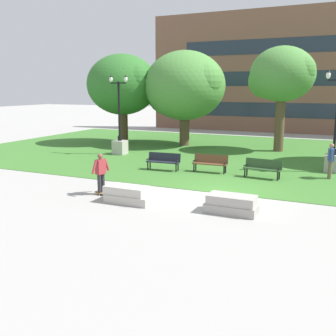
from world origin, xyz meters
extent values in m
plane|color=#A3A09B|center=(0.00, 0.00, 0.00)|extent=(140.00, 140.00, 0.00)
cube|color=#3D752D|center=(0.00, 10.00, 0.01)|extent=(40.00, 20.00, 0.02)
cube|color=#B2ADA3|center=(-2.65, -2.67, 0.16)|extent=(1.80, 0.90, 0.32)
cube|color=#BBB6AB|center=(-2.77, -2.67, 0.48)|extent=(1.66, 0.83, 0.32)
cube|color=#9E9991|center=(1.22, -2.30, 0.16)|extent=(1.80, 0.90, 0.32)
cube|color=#A6A098|center=(1.23, -2.30, 0.48)|extent=(1.66, 0.83, 0.32)
cylinder|color=#28282D|center=(-4.28, -2.03, 0.43)|extent=(0.15, 0.15, 0.86)
cylinder|color=#28282D|center=(-4.33, -2.22, 0.43)|extent=(0.15, 0.15, 0.86)
cube|color=maroon|center=(-4.30, -2.12, 1.16)|extent=(0.32, 0.44, 0.60)
cylinder|color=maroon|center=(-4.25, -1.77, 1.20)|extent=(0.16, 0.30, 0.55)
cylinder|color=maroon|center=(-4.36, -2.48, 1.20)|extent=(0.16, 0.30, 0.55)
sphere|color=brown|center=(-4.30, -2.12, 1.60)|extent=(0.22, 0.22, 0.22)
cube|color=olive|center=(-4.02, -2.25, 0.09)|extent=(0.81, 0.25, 0.02)
cube|color=olive|center=(-3.57, -2.28, 0.11)|extent=(0.13, 0.21, 0.06)
cube|color=olive|center=(-4.47, -2.22, 0.11)|extent=(0.13, 0.21, 0.06)
cylinder|color=silver|center=(-3.80, -2.15, 0.03)|extent=(0.06, 0.03, 0.06)
cylinder|color=silver|center=(-3.81, -2.37, 0.03)|extent=(0.06, 0.03, 0.06)
cylinder|color=silver|center=(-4.24, -2.13, 0.03)|extent=(0.06, 0.03, 0.06)
cylinder|color=silver|center=(-4.25, -2.34, 0.03)|extent=(0.06, 0.03, 0.06)
cube|color=brown|center=(-1.59, 3.74, 0.46)|extent=(1.82, 0.51, 0.05)
cube|color=brown|center=(-1.60, 3.99, 0.69)|extent=(1.80, 0.20, 0.46)
cube|color=black|center=(-2.43, 3.71, 0.58)|extent=(0.08, 0.40, 0.04)
cube|color=black|center=(-0.75, 3.78, 0.58)|extent=(0.08, 0.40, 0.04)
cylinder|color=black|center=(-2.39, 3.55, 0.23)|extent=(0.07, 0.07, 0.41)
cylinder|color=black|center=(-0.79, 3.62, 0.23)|extent=(0.07, 0.07, 0.41)
cylinder|color=black|center=(-2.40, 3.87, 0.23)|extent=(0.07, 0.07, 0.41)
cylinder|color=black|center=(-0.80, 3.94, 0.23)|extent=(0.07, 0.07, 0.41)
cube|color=#284723|center=(1.13, 3.50, 0.46)|extent=(1.83, 0.61, 0.05)
cube|color=#284723|center=(1.16, 3.75, 0.69)|extent=(1.80, 0.30, 0.46)
cube|color=black|center=(0.30, 3.58, 0.58)|extent=(0.10, 0.40, 0.04)
cube|color=black|center=(1.97, 3.42, 0.58)|extent=(0.10, 0.40, 0.04)
cylinder|color=black|center=(0.32, 3.42, 0.23)|extent=(0.07, 0.07, 0.41)
cylinder|color=black|center=(1.91, 3.26, 0.23)|extent=(0.07, 0.07, 0.41)
cylinder|color=black|center=(0.35, 3.74, 0.23)|extent=(0.07, 0.07, 0.41)
cylinder|color=black|center=(1.95, 3.58, 0.23)|extent=(0.07, 0.07, 0.41)
cube|color=#1E232D|center=(-4.02, 3.23, 0.46)|extent=(1.83, 0.56, 0.05)
cube|color=#1E232D|center=(-4.04, 3.48, 0.69)|extent=(1.80, 0.24, 0.46)
cube|color=black|center=(-4.86, 3.17, 0.58)|extent=(0.09, 0.40, 0.04)
cube|color=black|center=(-3.18, 3.28, 0.58)|extent=(0.09, 0.40, 0.04)
cylinder|color=black|center=(-4.81, 3.01, 0.23)|extent=(0.07, 0.07, 0.41)
cylinder|color=black|center=(-3.21, 3.12, 0.23)|extent=(0.07, 0.07, 0.41)
cylinder|color=black|center=(-4.83, 3.33, 0.23)|extent=(0.07, 0.07, 0.41)
cylinder|color=black|center=(-3.23, 3.44, 0.23)|extent=(0.07, 0.07, 0.41)
cube|color=gray|center=(4.18, 6.49, 0.47)|extent=(0.80, 0.80, 0.90)
cylinder|color=black|center=(4.18, 6.49, 1.07)|extent=(0.28, 0.28, 0.30)
ellipsoid|color=white|center=(3.63, 6.49, 4.93)|extent=(0.22, 0.22, 0.36)
cone|color=black|center=(3.63, 6.49, 5.12)|extent=(0.20, 0.20, 0.13)
cube|color=#ADA89E|center=(-8.80, 6.77, 0.47)|extent=(0.80, 0.80, 0.90)
cylinder|color=black|center=(-8.80, 6.77, 1.07)|extent=(0.28, 0.28, 0.30)
cylinder|color=black|center=(-8.80, 6.77, 2.82)|extent=(0.14, 0.14, 3.79)
cube|color=black|center=(-8.80, 6.77, 4.61)|extent=(1.10, 0.08, 0.08)
ellipsoid|color=white|center=(-9.35, 6.77, 4.85)|extent=(0.22, 0.22, 0.36)
cone|color=black|center=(-9.35, 6.77, 5.05)|extent=(0.20, 0.20, 0.13)
ellipsoid|color=white|center=(-8.25, 6.77, 4.85)|extent=(0.22, 0.22, 0.36)
cone|color=black|center=(-8.25, 6.77, 5.05)|extent=(0.20, 0.20, 0.13)
cylinder|color=brown|center=(0.50, 12.39, 2.02)|extent=(0.65, 0.65, 4.01)
ellipsoid|color=#4C893D|center=(0.50, 12.39, 5.21)|extent=(4.30, 4.30, 3.65)
sphere|color=#4C893D|center=(-0.68, 12.82, 4.78)|extent=(2.36, 2.36, 2.36)
sphere|color=#4C893D|center=(1.57, 11.96, 5.43)|extent=(2.15, 2.15, 2.15)
cylinder|color=brown|center=(-6.49, 12.36, 1.42)|extent=(0.74, 0.74, 2.81)
ellipsoid|color=#4C893D|center=(-6.49, 12.36, 4.47)|extent=(5.99, 5.99, 5.09)
sphere|color=#4C893D|center=(-8.14, 12.96, 3.87)|extent=(3.29, 3.29, 3.29)
sphere|color=#4C893D|center=(-5.00, 11.76, 4.77)|extent=(3.00, 3.00, 3.00)
cylinder|color=#4C3823|center=(-11.35, 11.51, 1.54)|extent=(0.71, 0.71, 3.04)
ellipsoid|color=#2D6B28|center=(-11.35, 11.51, 4.56)|extent=(5.45, 5.45, 4.63)
sphere|color=#2D6B28|center=(-12.85, 12.06, 4.02)|extent=(2.99, 2.99, 2.99)
sphere|color=#2D6B28|center=(-9.99, 10.97, 4.83)|extent=(2.72, 2.72, 2.72)
cylinder|color=brown|center=(4.10, 4.89, 0.45)|extent=(0.15, 0.15, 0.86)
cylinder|color=brown|center=(4.13, 4.69, 0.45)|extent=(0.15, 0.15, 0.86)
cube|color=#334784|center=(4.11, 4.79, 1.18)|extent=(0.30, 0.43, 0.60)
cylinder|color=#334784|center=(4.07, 5.07, 1.21)|extent=(0.13, 0.17, 0.56)
cylinder|color=#334784|center=(4.16, 4.50, 1.21)|extent=(0.13, 0.17, 0.56)
sphere|color=#9E7051|center=(4.11, 4.79, 1.62)|extent=(0.22, 0.22, 0.22)
cube|color=brown|center=(-0.23, 24.50, 5.85)|extent=(28.79, 1.00, 11.70)
cube|color=#232D3D|center=(-0.23, 23.98, 2.20)|extent=(21.59, 0.03, 1.40)
cube|color=#232D3D|center=(-0.23, 23.98, 5.20)|extent=(21.59, 0.03, 1.40)
cube|color=#232D3D|center=(-0.23, 23.98, 8.20)|extent=(21.59, 0.03, 1.40)
camera|label=1|loc=(4.65, -15.23, 4.30)|focal=42.00mm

